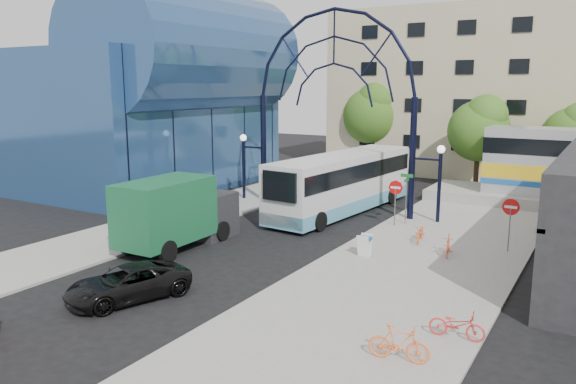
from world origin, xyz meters
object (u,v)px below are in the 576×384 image
Objects in this scene: do_not_enter_sign at (511,212)px; bike_far_a at (457,325)px; tree_north_a at (481,127)px; street_name_sign at (406,188)px; sandwich_board at (365,243)px; city_bus at (343,182)px; green_truck at (178,212)px; bike_far_b at (399,343)px; black_suv at (128,283)px; tree_north_c at (574,133)px; bike_near_b at (448,245)px; tree_north_b at (373,112)px; stop_sign at (395,192)px; bike_near_a at (421,233)px; gateway_arch at (334,69)px.

do_not_enter_sign reaches higher than bike_far_a.
street_name_sign is at bearing -93.96° from tree_north_a.
street_name_sign is 2.83× the size of sandwich_board.
green_truck is (-3.56, -10.81, -0.16)m from city_bus.
green_truck is 3.90× the size of bike_far_b.
black_suv is (2.98, -6.10, -1.07)m from green_truck.
do_not_enter_sign is 12.62m from bike_far_b.
tree_north_c is (6.00, 2.00, -0.33)m from tree_north_a.
tree_north_c reaches higher than bike_near_b.
street_name_sign is 16.95m from tree_north_c.
do_not_enter_sign is 18.11m from tree_north_c.
street_name_sign is 0.63× the size of black_suv.
tree_north_a is (0.52, 19.95, 3.86)m from sandwich_board.
tree_north_b is 26.97m from green_truck.
bike_far_a is at bearing -78.90° from tree_north_a.
black_suv is at bearing -101.74° from tree_north_a.
bike_far_a is at bearing -62.25° from stop_sign.
tree_north_c is at bearing -6.15° from bike_far_a.
tree_north_b is 5.17× the size of bike_near_b.
tree_north_b reaches higher than city_bus.
tree_north_b is 4.67× the size of bike_near_a.
tree_north_a is 27.02m from bike_far_a.
stop_sign is at bearing 123.82° from bike_near_b.
bike_far_a is (5.14, -26.21, -4.05)m from tree_north_a.
bike_far_a is at bearing -63.38° from tree_north_b.
stop_sign is 0.31× the size of tree_north_b.
stop_sign reaches higher than bike_near_a.
tree_north_b is 4.63× the size of bike_far_b.
street_name_sign is 12.37m from green_truck.
tree_north_a is at bearing 86.04° from street_name_sign.
do_not_enter_sign is 25.09m from tree_north_b.
tree_north_a is at bearing 98.80° from black_suv.
stop_sign is 3.61m from bike_near_a.
tree_north_a is at bearing 62.83° from gateway_arch.
sandwich_board is 0.64× the size of bike_near_b.
street_name_sign is at bearing -114.31° from tree_north_c.
black_suv is at bearing -128.67° from bike_near_a.
green_truck reaches higher than bike_far_a.
bike_far_a is at bearing -76.33° from bike_near_a.
do_not_enter_sign reaches higher than sandwich_board.
do_not_enter_sign is at bearing -19.99° from gateway_arch.
stop_sign is 0.36× the size of tree_north_a.
do_not_enter_sign reaches higher than bike_near_a.
green_truck is 11.78m from bike_near_a.
street_name_sign reaches higher than bike_far_b.
tree_north_a is 1.57× the size of black_suv.
tree_north_a is 13.36m from city_bus.
tree_north_b reaches higher than do_not_enter_sign.
street_name_sign is 0.40× the size of tree_north_a.
bike_far_b is (1.46, -10.53, 0.05)m from bike_near_b.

